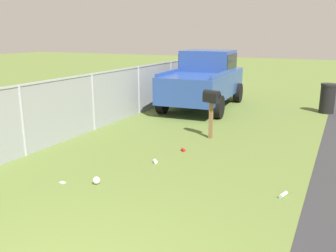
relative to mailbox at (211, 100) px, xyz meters
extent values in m
cube|color=brown|center=(0.00, 0.00, -0.54)|extent=(0.09, 0.09, 0.97)
cube|color=black|center=(0.00, 0.00, 0.06)|extent=(0.34, 0.49, 0.22)
cylinder|color=black|center=(0.00, 0.00, 0.17)|extent=(0.34, 0.49, 0.20)
cube|color=red|center=(0.11, 0.00, 0.12)|extent=(0.02, 0.04, 0.18)
cube|color=#284793|center=(3.82, 1.67, -0.14)|extent=(4.92, 2.32, 0.90)
cube|color=#284793|center=(4.39, 1.71, 0.69)|extent=(1.75, 1.94, 0.76)
cube|color=black|center=(4.39, 1.71, 0.69)|extent=(1.71, 1.97, 0.53)
cube|color=#284793|center=(2.70, 2.50, 0.37)|extent=(2.49, 0.26, 0.12)
cube|color=#284793|center=(2.83, 0.68, 0.37)|extent=(2.49, 0.26, 0.12)
cylinder|color=black|center=(5.32, 2.77, -0.64)|extent=(0.78, 0.31, 0.76)
cylinder|color=black|center=(5.46, 0.79, -0.64)|extent=(0.78, 0.31, 0.76)
cylinder|color=black|center=(2.17, 2.54, -0.64)|extent=(0.78, 0.31, 0.76)
cylinder|color=black|center=(2.31, 0.57, -0.64)|extent=(0.78, 0.31, 0.76)
cylinder|color=black|center=(4.79, -2.57, -0.54)|extent=(0.50, 0.50, 0.95)
cylinder|color=black|center=(4.79, -2.57, -0.03)|extent=(0.52, 0.52, 0.08)
cylinder|color=#9EA3A8|center=(-3.21, 3.30, -0.20)|extent=(0.07, 0.07, 1.63)
cylinder|color=#9EA3A8|center=(-0.68, 3.30, -0.20)|extent=(0.07, 0.07, 1.63)
cylinder|color=#9EA3A8|center=(1.86, 3.30, -0.20)|extent=(0.07, 0.07, 1.63)
cylinder|color=#9EA3A8|center=(4.39, 3.30, -0.20)|extent=(0.07, 0.07, 1.63)
cylinder|color=#9EA3A8|center=(6.92, 3.30, -0.20)|extent=(0.07, 0.07, 1.63)
cylinder|color=#9EA3A8|center=(9.46, 3.30, -0.20)|extent=(0.07, 0.07, 1.63)
cylinder|color=#9EA3A8|center=(11.99, 3.30, -0.20)|extent=(0.07, 0.07, 1.63)
cube|color=#9EA3A8|center=(3.12, 3.30, 0.58)|extent=(17.73, 0.04, 0.04)
cube|color=gray|center=(3.12, 3.30, -0.20)|extent=(17.73, 0.01, 1.63)
cylinder|color=red|center=(-1.33, 0.20, -0.99)|extent=(0.13, 0.13, 0.07)
cylinder|color=#B2D8BF|center=(-2.82, -2.33, -0.99)|extent=(0.23, 0.13, 0.07)
cube|color=silver|center=(-4.03, 1.48, -1.02)|extent=(0.11, 0.14, 0.01)
cylinder|color=white|center=(-2.34, 0.42, -0.98)|extent=(0.13, 0.13, 0.08)
sphere|color=silver|center=(-3.80, 0.87, -0.95)|extent=(0.14, 0.14, 0.14)
camera|label=1|loc=(-8.77, -3.06, 1.68)|focal=38.56mm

